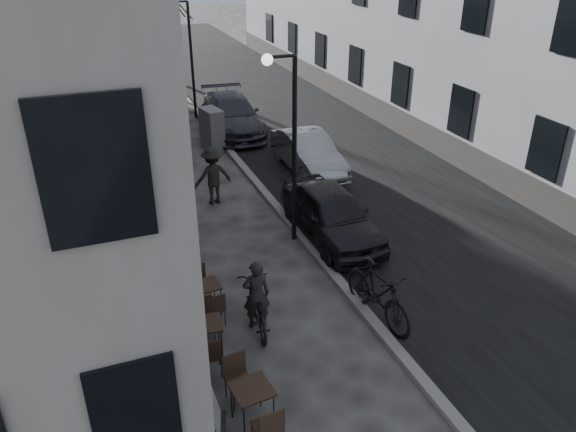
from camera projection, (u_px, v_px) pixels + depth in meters
ground at (411, 384)px, 10.62m from camera, size 120.00×120.00×0.00m
road at (291, 121)px, 25.13m from camera, size 7.30×60.00×0.00m
kerb at (211, 129)px, 23.92m from camera, size 0.25×60.00×0.12m
streetlamp_near at (288, 130)px, 14.09m from camera, size 0.90×0.28×5.09m
streetlamp_far at (187, 47)px, 24.05m from camera, size 0.90×0.28×5.09m
tree_near at (172, 2)px, 25.87m from camera, size 2.40×2.40×5.70m
bistro_set_a at (252, 402)px, 9.56m from camera, size 0.72×1.64×0.95m
bistro_set_b at (207, 335)px, 11.16m from camera, size 0.70×1.57×0.91m
bistro_set_c at (207, 295)px, 12.46m from camera, size 0.62×1.43×0.83m
sign_board at (213, 409)px, 9.54m from camera, size 0.48×0.63×0.99m
utility_cabinet at (212, 129)px, 21.54m from camera, size 0.78×1.16×1.61m
bicycle at (257, 307)px, 11.96m from camera, size 0.91×1.95×0.99m
cyclist_rider at (256, 295)px, 11.82m from camera, size 0.64×0.46×1.61m
pedestrian_near at (144, 188)px, 16.38m from camera, size 1.12×1.06×1.83m
pedestrian_mid at (213, 176)px, 17.22m from camera, size 1.27×0.83×1.84m
pedestrian_far at (155, 141)px, 20.05m from camera, size 1.13×0.65×1.80m
car_near at (331, 214)px, 15.37m from camera, size 1.71×4.23×1.44m
car_mid at (308, 153)px, 19.67m from camera, size 1.46×4.10×1.35m
car_far at (232, 115)px, 23.46m from camera, size 2.54×5.33×1.50m
moped at (378, 294)px, 12.08m from camera, size 0.92×2.31×1.35m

